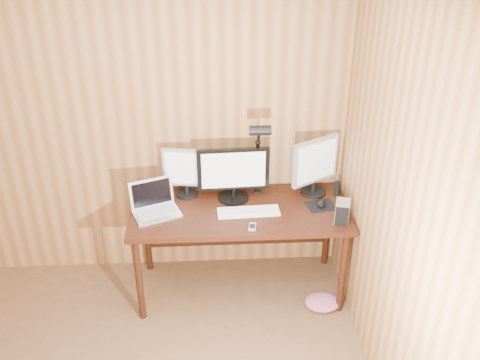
{
  "coord_description": "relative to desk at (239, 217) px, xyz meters",
  "views": [
    {
      "loc": [
        0.75,
        -1.69,
        2.85
      ],
      "look_at": [
        0.93,
        1.58,
        1.02
      ],
      "focal_mm": 40.0,
      "sensor_mm": 36.0,
      "label": 1
    }
  ],
  "objects": [
    {
      "name": "room_shell",
      "position": [
        -0.93,
        -1.7,
        0.62
      ],
      "size": [
        4.0,
        4.0,
        4.0
      ],
      "color": "brown",
      "rests_on": "ground"
    },
    {
      "name": "desk",
      "position": [
        0.0,
        0.0,
        0.0
      ],
      "size": [
        1.6,
        0.7,
        0.75
      ],
      "color": "black",
      "rests_on": "floor"
    },
    {
      "name": "monitor_center",
      "position": [
        -0.04,
        0.08,
        0.34
      ],
      "size": [
        0.54,
        0.23,
        0.42
      ],
      "rotation": [
        0.0,
        0.0,
        0.05
      ],
      "color": "black",
      "rests_on": "desk"
    },
    {
      "name": "monitor_left",
      "position": [
        -0.39,
        0.14,
        0.33
      ],
      "size": [
        0.34,
        0.16,
        0.39
      ],
      "rotation": [
        0.0,
        0.0,
        -0.15
      ],
      "color": "black",
      "rests_on": "desk"
    },
    {
      "name": "monitor_right",
      "position": [
        0.58,
        0.12,
        0.37
      ],
      "size": [
        0.37,
        0.23,
        0.46
      ],
      "rotation": [
        0.0,
        0.0,
        0.53
      ],
      "color": "black",
      "rests_on": "desk"
    },
    {
      "name": "laptop",
      "position": [
        -0.62,
        -0.08,
        0.18
      ],
      "size": [
        0.39,
        0.35,
        0.23
      ],
      "rotation": [
        0.0,
        0.0,
        0.36
      ],
      "color": "silver",
      "rests_on": "desk"
    },
    {
      "name": "keyboard",
      "position": [
        0.06,
        -0.13,
        0.13
      ],
      "size": [
        0.46,
        0.16,
        0.02
      ],
      "rotation": [
        0.0,
        0.0,
        0.05
      ],
      "color": "white",
      "rests_on": "desk"
    },
    {
      "name": "mousepad",
      "position": [
        0.6,
        -0.07,
        0.12
      ],
      "size": [
        0.23,
        0.2,
        0.0
      ],
      "primitive_type": "cube",
      "rotation": [
        0.0,
        0.0,
        0.19
      ],
      "color": "black",
      "rests_on": "desk"
    },
    {
      "name": "mouse",
      "position": [
        0.6,
        -0.07,
        0.14
      ],
      "size": [
        0.07,
        0.11,
        0.04
      ],
      "primitive_type": "ellipsoid",
      "rotation": [
        0.0,
        0.0,
        0.02
      ],
      "color": "black",
      "rests_on": "mousepad"
    },
    {
      "name": "hard_drive",
      "position": [
        0.71,
        -0.27,
        0.2
      ],
      "size": [
        0.13,
        0.16,
        0.15
      ],
      "rotation": [
        0.0,
        0.0,
        -0.28
      ],
      "color": "silver",
      "rests_on": "desk"
    },
    {
      "name": "phone",
      "position": [
        0.08,
        -0.32,
        0.13
      ],
      "size": [
        0.06,
        0.1,
        0.01
      ],
      "rotation": [
        0.0,
        0.0,
        -0.17
      ],
      "color": "silver",
      "rests_on": "desk"
    },
    {
      "name": "speaker",
      "position": [
        0.76,
        0.08,
        0.18
      ],
      "size": [
        0.05,
        0.05,
        0.12
      ],
      "primitive_type": "cylinder",
      "color": "black",
      "rests_on": "desk"
    },
    {
      "name": "desk_lamp",
      "position": [
        0.15,
        0.08,
        0.53
      ],
      "size": [
        0.15,
        0.22,
        0.66
      ],
      "rotation": [
        0.0,
        0.0,
        0.19
      ],
      "color": "black",
      "rests_on": "desk"
    },
    {
      "name": "fabric_pile",
      "position": [
        0.62,
        -0.32,
        -0.59
      ],
      "size": [
        0.29,
        0.25,
        0.09
      ],
      "primitive_type": null,
      "rotation": [
        0.0,
        0.0,
        0.09
      ],
      "color": "#B9597E",
      "rests_on": "floor"
    }
  ]
}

